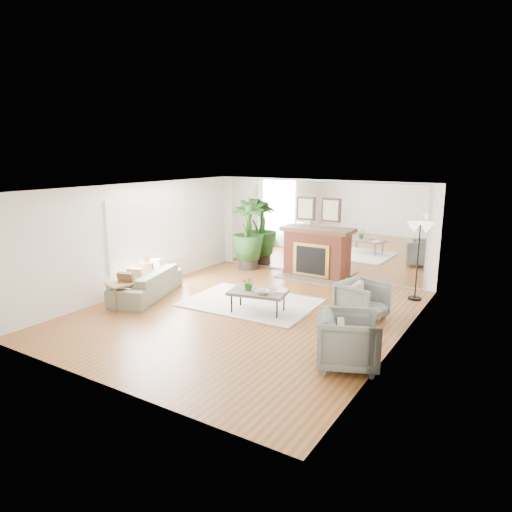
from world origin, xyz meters
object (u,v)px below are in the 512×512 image
Objects in this scene: sofa at (147,284)px; armchair_back at (362,300)px; coffee_table at (258,293)px; fireplace at (314,252)px; side_table at (120,287)px; potted_ficus at (248,232)px; floor_lamp at (420,234)px; armchair_front at (348,340)px.

sofa is 2.55× the size of armchair_back.
armchair_back reaches higher than coffee_table.
fireplace is 2.49× the size of armchair_back.
side_table is (-4.48, -2.02, 0.07)m from armchair_back.
potted_ficus reaches higher than sofa.
floor_lamp is (4.63, -0.40, 0.44)m from potted_ficus.
fireplace reaches higher than coffee_table.
armchair_back is at bearing -108.34° from floor_lamp.
armchair_back is 4.64m from potted_ficus.
potted_ficus is (-4.03, 2.20, 0.66)m from armchair_back.
side_table is 4.28m from potted_ficus.
armchair_front is (5.05, -0.89, 0.11)m from sofa.
fireplace is 1.97m from potted_ficus.
potted_ficus reaches higher than floor_lamp.
coffee_table is 0.60× the size of sofa.
armchair_back is 0.90× the size of armchair_front.
armchair_front reaches higher than coffee_table.
floor_lamp reaches higher than side_table.
side_table is at bearing -96.06° from potted_ficus.
armchair_front reaches higher than sofa.
armchair_front is 0.53× the size of floor_lamp.
fireplace reaches higher than armchair_back.
coffee_table is 3.71m from potted_ficus.
fireplace is 4.98m from side_table.
sofa is at bearing -171.12° from coffee_table.
sofa is 3.50m from potted_ficus.
side_table reaches higher than coffee_table.
side_table is at bearing -154.20° from coffee_table.
armchair_front is (2.39, -1.31, -0.00)m from coffee_table.
side_table is 0.33× the size of floor_lamp.
potted_ficus is 4.66m from floor_lamp.
side_table is at bearing -143.02° from floor_lamp.
potted_ficus is (0.52, 3.38, 0.73)m from sofa.
side_table is (0.08, -0.83, 0.14)m from sofa.
armchair_front is at bearing -43.36° from potted_ficus.
floor_lamp reaches higher than armchair_front.
floor_lamp reaches higher than armchair_back.
potted_ficus is (-4.53, 4.27, 0.62)m from armchair_front.
floor_lamp is at bearing -11.62° from fireplace.
armchair_front is (2.60, -4.43, -0.24)m from fireplace.
armchair_front is 6.26m from potted_ficus.
sofa is 1.08× the size of potted_ficus.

